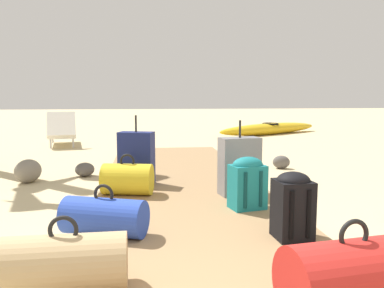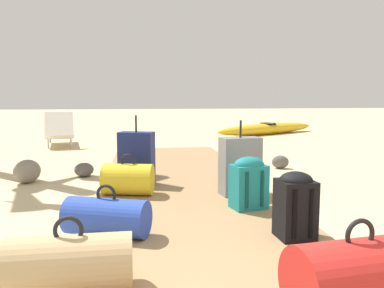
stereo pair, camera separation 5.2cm
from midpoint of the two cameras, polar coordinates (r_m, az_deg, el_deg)
name	(u,v)px [view 1 (the left image)]	position (r m, az deg, el deg)	size (l,w,h in m)	color
ground_plane	(189,210)	(4.11, -0.04, -9.51)	(60.00, 60.00, 0.00)	#CCB789
boardwalk	(183,190)	(4.79, -1.04, -6.62)	(1.93, 7.18, 0.08)	#9E7A51
duffel_bag_red	(352,279)	(2.21, 22.61, -17.45)	(0.72, 0.48, 0.50)	red
duffel_bag_yellow	(128,179)	(4.43, -8.91, -4.99)	(0.60, 0.44, 0.45)	gold
duffel_bag_blue	(104,217)	(3.21, -12.03, -10.16)	(0.71, 0.50, 0.41)	#2847B7
suitcase_navy	(136,158)	(4.92, -7.68, -2.00)	(0.46, 0.33, 0.85)	navy
backpack_black	(293,204)	(3.15, 14.75, -8.29)	(0.28, 0.29, 0.52)	black
suitcase_grey	(239,166)	(4.40, 7.17, -3.16)	(0.47, 0.30, 0.82)	slate
backpack_teal	(248,181)	(3.87, 8.36, -5.35)	(0.37, 0.30, 0.51)	#197A7F
duffel_bag_tan	(65,263)	(2.39, -17.22, -16.05)	(0.70, 0.34, 0.44)	tan
lounge_chair	(62,132)	(9.65, -18.03, 1.68)	(0.86, 1.61, 0.80)	white
kayak	(270,129)	(12.16, 11.29, 2.17)	(3.76, 2.52, 0.34)	gold
rock_left_near	(85,169)	(5.96, -14.91, -3.56)	(0.29, 0.28, 0.20)	#5B5651
rock_right_far	(281,162)	(6.52, 12.92, -2.55)	(0.27, 0.19, 0.21)	#5B5651
rock_left_mid	(28,171)	(5.77, -22.25, -3.61)	(0.40, 0.31, 0.31)	gray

